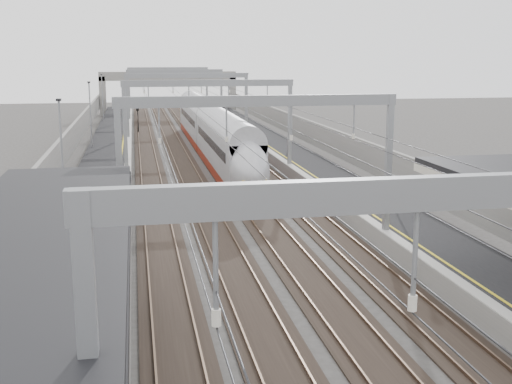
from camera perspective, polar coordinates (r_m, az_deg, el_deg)
name	(u,v)px	position (r m, az deg, el deg)	size (l,w,h in m)	color
platform_left	(106,170)	(52.38, -13.22, 1.96)	(4.00, 120.00, 1.00)	black
platform_right	(301,163)	(54.04, 3.98, 2.55)	(4.00, 120.00, 1.00)	black
tracks	(206,172)	(52.69, -4.48, 1.80)	(11.40, 140.00, 0.20)	black
overhead_line	(197,92)	(58.54, -5.30, 8.81)	(13.00, 140.00, 6.60)	gray
overbridge	(168,82)	(106.79, -7.81, 9.71)	(22.00, 2.20, 6.90)	slate
wall_left	(63,157)	(52.45, -16.78, 2.99)	(0.30, 120.00, 3.20)	slate
wall_right	(337,149)	(54.77, 7.25, 3.77)	(0.30, 120.00, 3.20)	slate
train	(213,137)	(59.89, -3.86, 4.89)	(2.52, 45.98, 4.00)	maroon
signal_green	(138,114)	(80.83, -10.47, 6.87)	(0.32, 0.32, 3.48)	black
signal_red_near	(212,118)	(74.41, -3.91, 6.62)	(0.32, 0.32, 3.48)	black
signal_red_far	(223,113)	(81.13, -2.91, 7.07)	(0.32, 0.32, 3.48)	black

